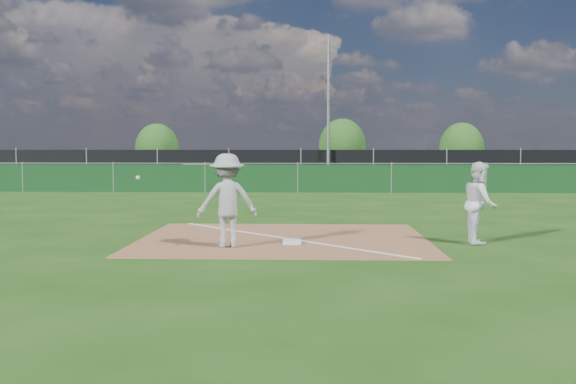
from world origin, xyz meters
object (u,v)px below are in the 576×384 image
at_px(car_right, 364,168).
at_px(car_left, 186,165).
at_px(runner, 480,203).
at_px(tree_right, 461,148).
at_px(first_base, 292,242).
at_px(tree_mid, 342,146).
at_px(tree_left, 157,148).
at_px(play_at_first, 227,201).
at_px(light_pole, 328,109).
at_px(car_mid, 313,168).

bearing_deg(car_right, car_left, 94.37).
xyz_separation_m(runner, tree_right, (7.19, 32.74, 1.07)).
height_order(first_base, tree_mid, tree_mid).
xyz_separation_m(tree_left, tree_right, (21.53, 0.58, 0.03)).
xyz_separation_m(play_at_first, car_right, (4.89, 28.17, -0.26)).
xyz_separation_m(light_pole, tree_mid, (1.30, 11.34, -1.94)).
xyz_separation_m(play_at_first, runner, (5.00, 0.79, -0.09)).
distance_m(first_base, play_at_first, 1.58).
height_order(car_mid, tree_right, tree_right).
xyz_separation_m(car_left, tree_right, (18.31, 6.59, 1.05)).
distance_m(play_at_first, tree_mid, 34.52).
relative_size(first_base, car_right, 0.08).
bearing_deg(car_mid, tree_left, 87.43).
relative_size(first_base, car_mid, 0.09).
bearing_deg(car_mid, runner, -151.07).
height_order(runner, tree_left, tree_left).
bearing_deg(car_right, car_mid, 92.76).
relative_size(runner, tree_mid, 0.41).
bearing_deg(light_pole, tree_mid, 83.45).
distance_m(light_pole, tree_right, 14.48).
bearing_deg(tree_right, car_right, -143.75).
relative_size(play_at_first, runner, 1.48).
height_order(light_pole, tree_mid, light_pole).
bearing_deg(car_mid, light_pole, -148.59).
distance_m(car_left, car_right, 11.08).
height_order(first_base, tree_right, tree_right).
bearing_deg(play_at_first, tree_left, 105.82).
bearing_deg(car_right, play_at_first, 168.11).
height_order(first_base, tree_left, tree_left).
xyz_separation_m(play_at_first, car_mid, (1.70, 27.90, -0.25)).
bearing_deg(tree_right, play_at_first, -109.99).
height_order(light_pole, tree_left, light_pole).
bearing_deg(light_pole, play_at_first, -96.28).
relative_size(tree_left, tree_right, 0.99).
bearing_deg(tree_mid, light_pole, -96.55).
relative_size(car_mid, tree_mid, 1.00).
relative_size(light_pole, tree_mid, 1.99).
distance_m(light_pole, car_mid, 6.02).
height_order(runner, car_mid, runner).
bearing_deg(car_left, tree_mid, -74.00).
distance_m(play_at_first, car_mid, 27.96).
xyz_separation_m(play_at_first, tree_mid, (3.83, 34.29, 1.14)).
height_order(play_at_first, car_right, play_at_first).
xyz_separation_m(car_right, tree_mid, (-1.06, 6.12, 1.40)).
relative_size(play_at_first, tree_left, 0.67).
xyz_separation_m(runner, car_mid, (-3.30, 27.12, -0.15)).
distance_m(runner, car_right, 27.38).
bearing_deg(light_pole, runner, -83.62).
xyz_separation_m(light_pole, car_right, (2.36, 5.21, -3.34)).
relative_size(car_left, tree_mid, 1.22).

